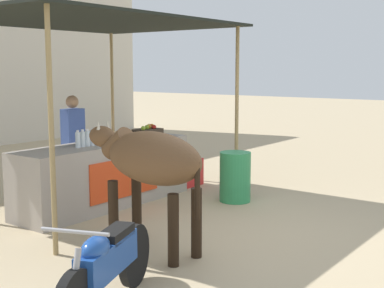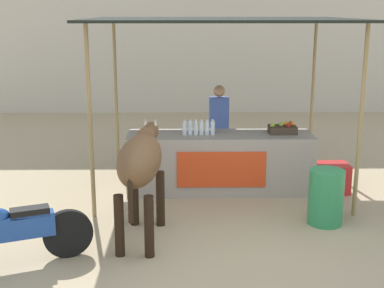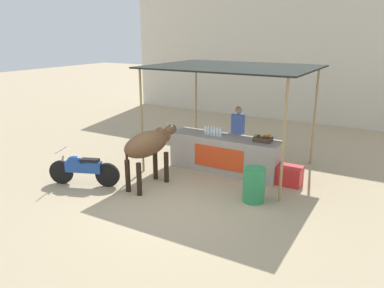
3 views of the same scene
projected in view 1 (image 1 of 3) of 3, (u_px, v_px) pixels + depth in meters
name	position (u px, v px, depth m)	size (l,w,h in m)	color
ground_plane	(227.00, 231.00, 6.86)	(60.00, 60.00, 0.00)	tan
stall_counter	(106.00, 174.00, 8.10)	(3.00, 0.82, 0.96)	#9E9389
stall_awning	(88.00, 28.00, 7.97)	(4.20, 3.20, 2.79)	black
water_bottle_row	(90.00, 138.00, 7.71)	(0.52, 0.07, 0.25)	silver
fruit_crate	(148.00, 131.00, 8.87)	(0.44, 0.32, 0.18)	#3F3326
vendor_behind_counter	(74.00, 146.00, 8.51)	(0.34, 0.22, 1.65)	#383842
cooler_box	(184.00, 172.00, 9.50)	(0.60, 0.44, 0.48)	red
water_barrel	(235.00, 177.00, 8.36)	(0.49, 0.49, 0.78)	#2D8C51
cow	(149.00, 161.00, 6.01)	(0.65, 1.84, 1.44)	brown
motorcycle_parked	(107.00, 265.00, 4.50)	(1.71, 0.82, 0.90)	black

